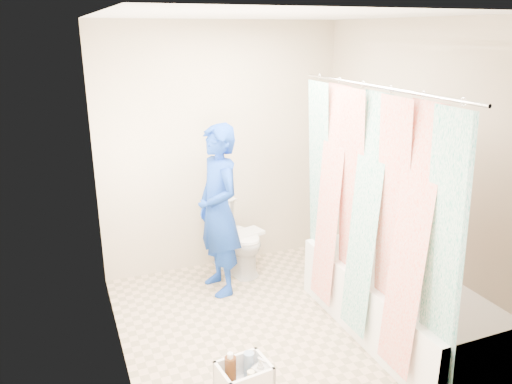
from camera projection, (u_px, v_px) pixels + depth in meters
name	position (u px, v px, depth m)	size (l,w,h in m)	color
floor	(275.00, 326.00, 4.08)	(2.60, 2.60, 0.00)	tan
ceiling	(279.00, 15.00, 3.34)	(2.40, 2.60, 0.02)	white
wall_back	(222.00, 149.00, 4.86)	(2.40, 0.02, 2.40)	tan
wall_front	(381.00, 256.00, 2.56)	(2.40, 0.02, 2.40)	tan
wall_left	(111.00, 206.00, 3.28)	(0.02, 2.60, 2.40)	tan
wall_right	(408.00, 170.00, 4.14)	(0.02, 2.60, 2.40)	tan
bathtub	(396.00, 302.00, 3.93)	(0.70, 1.75, 0.50)	white
curtain_rod	(376.00, 87.00, 3.29)	(0.02, 0.02, 1.90)	silver
shower_curtain	(367.00, 218.00, 3.58)	(0.06, 1.75, 1.80)	silver
toilet	(235.00, 237.00, 4.94)	(0.40, 0.69, 0.71)	silver
tank_lid	(242.00, 235.00, 4.84)	(0.43, 0.19, 0.03)	white
tank_internals	(221.00, 200.00, 4.96)	(0.17, 0.08, 0.23)	black
plumber	(218.00, 211.00, 4.43)	(0.57, 0.37, 1.56)	navy
cleaning_caddy	(246.00, 378.00, 3.33)	(0.36, 0.30, 0.26)	white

